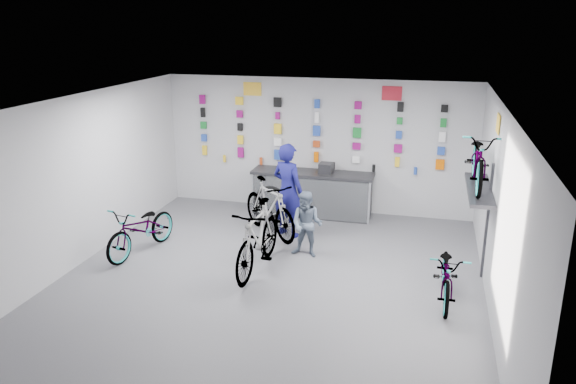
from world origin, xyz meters
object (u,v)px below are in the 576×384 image
(customer, at_px, (307,224))
(bike_right, at_px, (447,274))
(bike_center, at_px, (258,238))
(clerk, at_px, (288,190))
(counter, at_px, (312,194))
(bike_service, at_px, (270,208))
(bike_left, at_px, (142,229))

(customer, bearing_deg, bike_right, -18.29)
(bike_center, relative_size, clerk, 1.06)
(counter, bearing_deg, clerk, -99.79)
(clerk, bearing_deg, customer, 146.71)
(counter, relative_size, bike_service, 1.40)
(bike_left, relative_size, bike_right, 1.08)
(clerk, bearing_deg, bike_center, 111.29)
(counter, distance_m, bike_center, 3.10)
(bike_service, bearing_deg, bike_left, 169.49)
(bike_right, distance_m, bike_service, 4.00)
(bike_left, xyz_separation_m, bike_center, (2.35, -0.21, 0.13))
(clerk, relative_size, customer, 1.53)
(bike_left, distance_m, clerk, 2.93)
(clerk, xyz_separation_m, customer, (0.61, -0.94, -0.33))
(bike_service, relative_size, clerk, 1.01)
(counter, relative_size, bike_right, 1.61)
(bike_service, bearing_deg, counter, 20.29)
(bike_left, distance_m, customer, 3.10)
(bike_center, distance_m, clerk, 1.81)
(bike_center, height_order, customer, customer)
(bike_center, bearing_deg, bike_service, 102.31)
(bike_center, distance_m, bike_right, 3.19)
(bike_service, bearing_deg, bike_center, -126.97)
(counter, height_order, customer, customer)
(counter, xyz_separation_m, bike_center, (-0.30, -3.08, 0.12))
(counter, distance_m, bike_left, 3.91)
(bike_left, height_order, bike_center, bike_center)
(bike_right, height_order, customer, customer)
(bike_right, distance_m, clerk, 3.76)
(bike_service, distance_m, clerk, 0.53)
(bike_center, bearing_deg, bike_right, -2.43)
(bike_service, xyz_separation_m, customer, (0.97, -0.87, 0.04))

